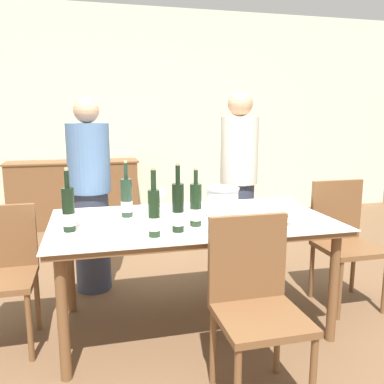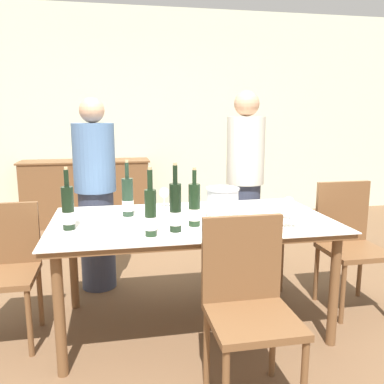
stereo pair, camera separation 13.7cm
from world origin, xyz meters
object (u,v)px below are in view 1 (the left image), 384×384
Objects in this scene: wine_bottle_3 at (154,213)px; wine_glass_4 at (293,209)px; wine_bottle_0 at (69,210)px; wine_bottle_4 at (178,209)px; chair_near_front at (255,296)px; wine_glass_2 at (219,221)px; wine_glass_3 at (162,194)px; person_guest_left at (239,183)px; person_host at (90,197)px; dining_table at (192,229)px; wine_glass_0 at (287,203)px; wine_glass_1 at (227,213)px; wine_bottle_1 at (127,199)px; ice_bucket at (223,203)px; chair_left_end at (0,266)px; wine_bottle_2 at (196,206)px; chair_right_end at (343,234)px; sideboard_cabinet at (74,194)px.

wine_bottle_3 is 0.84m from wine_glass_4.
wine_bottle_0 is 0.64m from wine_bottle_4.
chair_near_front is at bearing -42.95° from wine_bottle_3.
wine_bottle_0 reaches higher than wine_glass_2.
wine_glass_3 is 0.93m from person_guest_left.
wine_glass_3 is at bearing -38.35° from person_host.
wine_glass_0 is (0.60, -0.15, 0.18)m from dining_table.
wine_glass_1 is 0.72m from wine_glass_3.
wine_bottle_3 is (-0.30, -0.32, 0.20)m from dining_table.
wine_bottle_1 is 2.65× the size of wine_glass_1.
wine_bottle_4 is 0.44× the size of chair_near_front.
person_guest_left is at bearing 51.58° from wine_bottle_3.
person_host is (-0.51, 0.40, -0.08)m from wine_glass_3.
ice_bucket is 0.45m from wine_glass_4.
ice_bucket is 1.51× the size of wine_glass_1.
dining_table is 0.80m from wine_bottle_0.
wine_glass_0 is 1.85m from chair_left_end.
wine_bottle_2 is 0.39× the size of chair_right_end.
person_guest_left reaches higher than wine_bottle_2.
chair_left_end is (-1.34, 0.38, -0.35)m from wine_glass_1.
wine_bottle_1 is 0.51m from wine_bottle_2.
wine_glass_1 is (0.91, -0.19, -0.02)m from wine_bottle_0.
wine_glass_4 is at bearing -13.56° from chair_left_end.
wine_bottle_3 reaches higher than chair_left_end.
wine_glass_4 is (0.84, -0.01, -0.02)m from wine_bottle_3.
wine_glass_0 is at bearing 25.80° from wine_glass_2.
chair_left_end is at bearing -97.23° from sideboard_cabinet.
wine_glass_4 is at bearing -46.07° from wine_glass_3.
chair_right_end is at bearing -54.69° from person_guest_left.
wine_bottle_1 is 1.27m from person_guest_left.
person_host is at bearing -175.56° from person_guest_left.
wine_glass_0 is at bearing -158.19° from chair_right_end.
wine_bottle_0 is 0.75m from wine_bottle_2.
sideboard_cabinet is at bearing 95.73° from person_host.
wine_glass_0 reaches higher than chair_left_end.
chair_right_end is at bearing -2.81° from wine_bottle_1.
wine_glass_2 is (0.82, -0.32, -0.04)m from wine_bottle_0.
wine_glass_4 reaches higher than wine_glass_2.
chair_left_end is 0.94× the size of chair_near_front.
wine_glass_1 is 1.32m from person_host.
wine_bottle_3 is (0.47, -0.22, 0.01)m from wine_bottle_0.
wine_bottle_0 is at bearing -98.04° from person_host.
chair_right_end is 1.34m from chair_near_front.
wine_bottle_4 is 0.29m from wine_glass_1.
wine_bottle_1 reaches higher than wine_glass_1.
chair_right_end is at bearing 11.66° from wine_bottle_2.
wine_glass_1 is at bearing 54.20° from wine_glass_2.
chair_left_end is (-0.35, -2.74, 0.08)m from sideboard_cabinet.
wine_bottle_2 is (-0.21, -0.11, 0.01)m from ice_bucket.
person_guest_left is (0.45, 0.92, -0.04)m from ice_bucket.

